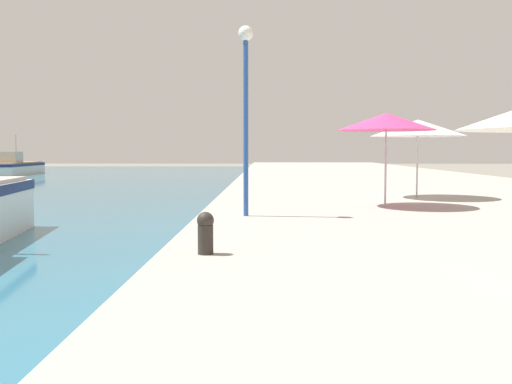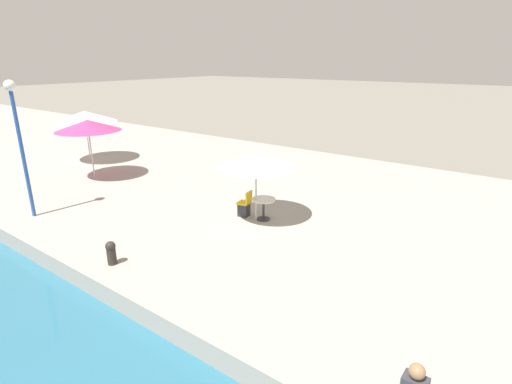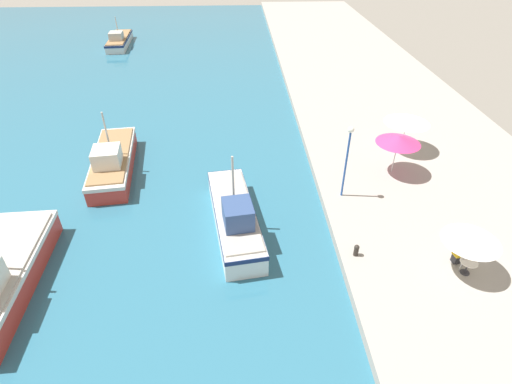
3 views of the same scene
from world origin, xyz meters
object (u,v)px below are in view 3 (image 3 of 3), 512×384
at_px(lamppost, 348,150).
at_px(fishing_boat_far, 113,161).
at_px(cafe_umbrella_striped, 408,119).
at_px(mooring_bollard, 356,250).
at_px(fishing_boat_distant, 119,40).
at_px(cafe_umbrella_pink, 472,238).
at_px(cafe_umbrella_white, 399,140).
at_px(cafe_table, 468,265).
at_px(cafe_chair_left, 457,257).
at_px(fishing_boat_mid, 235,216).

bearing_deg(lamppost, fishing_boat_far, 163.88).
bearing_deg(cafe_umbrella_striped, mooring_bollard, -119.45).
relative_size(fishing_boat_far, cafe_umbrella_striped, 2.68).
relative_size(fishing_boat_distant, cafe_umbrella_pink, 3.38).
xyz_separation_m(fishing_boat_far, fishing_boat_distant, (-6.99, 31.99, -0.14)).
bearing_deg(cafe_umbrella_white, fishing_boat_far, 174.49).
relative_size(cafe_umbrella_striped, mooring_bollard, 4.83).
relative_size(cafe_umbrella_pink, cafe_table, 3.26).
distance_m(cafe_chair_left, mooring_bollard, 4.83).
height_order(cafe_table, mooring_bollard, cafe_table).
height_order(fishing_boat_far, lamppost, lamppost).
height_order(cafe_umbrella_striped, lamppost, lamppost).
distance_m(cafe_umbrella_pink, cafe_chair_left, 1.84).
bearing_deg(cafe_chair_left, fishing_boat_far, 142.02).
distance_m(fishing_boat_far, cafe_umbrella_pink, 21.83).
distance_m(cafe_umbrella_pink, cafe_umbrella_white, 8.89).
height_order(cafe_table, cafe_chair_left, cafe_chair_left).
xyz_separation_m(cafe_table, lamppost, (-4.46, 6.59, 2.56)).
height_order(cafe_chair_left, mooring_bollard, cafe_chair_left).
distance_m(fishing_boat_distant, mooring_bollard, 46.53).
xyz_separation_m(fishing_boat_mid, lamppost, (6.46, 2.22, 2.72)).
xyz_separation_m(fishing_boat_far, cafe_umbrella_pink, (18.97, -10.67, 1.77)).
height_order(cafe_umbrella_white, cafe_chair_left, cafe_umbrella_white).
xyz_separation_m(cafe_umbrella_pink, cafe_table, (0.19, -0.17, -1.55)).
relative_size(fishing_boat_far, cafe_table, 10.57).
bearing_deg(cafe_umbrella_white, mooring_bollard, -119.61).
height_order(fishing_boat_distant, cafe_umbrella_pink, fishing_boat_distant).
bearing_deg(cafe_table, mooring_bollard, 163.63).
relative_size(fishing_boat_mid, cafe_chair_left, 9.09).
bearing_deg(cafe_table, cafe_umbrella_pink, 138.13).
height_order(cafe_table, lamppost, lamppost).
height_order(cafe_umbrella_striped, cafe_chair_left, cafe_umbrella_striped).
bearing_deg(mooring_bollard, cafe_umbrella_pink, -15.07).
distance_m(fishing_boat_mid, cafe_umbrella_pink, 11.65).
distance_m(cafe_chair_left, lamppost, 7.81).
bearing_deg(fishing_boat_mid, fishing_boat_distant, 103.05).
distance_m(fishing_boat_mid, fishing_boat_far, 10.47).
bearing_deg(lamppost, cafe_umbrella_striped, 44.62).
xyz_separation_m(fishing_boat_mid, fishing_boat_distant, (-15.23, 38.46, -0.20)).
xyz_separation_m(fishing_boat_mid, cafe_table, (10.92, -4.37, 0.16)).
bearing_deg(cafe_chair_left, cafe_umbrella_pink, -107.00).
xyz_separation_m(fishing_boat_distant, cafe_umbrella_pink, (25.96, -42.66, 1.91)).
xyz_separation_m(fishing_boat_distant, cafe_chair_left, (26.03, -42.12, 0.15)).
xyz_separation_m(cafe_umbrella_white, cafe_chair_left, (0.45, -8.34, -2.08)).
distance_m(fishing_boat_far, mooring_bollard, 17.08).
xyz_separation_m(fishing_boat_far, cafe_chair_left, (19.03, -10.13, 0.01)).
bearing_deg(fishing_boat_mid, cafe_table, -30.39).
xyz_separation_m(fishing_boat_far, cafe_umbrella_white, (18.59, -1.79, 2.09)).
distance_m(cafe_umbrella_white, cafe_table, 9.26).
xyz_separation_m(fishing_boat_mid, cafe_umbrella_white, (10.35, 4.67, 2.03)).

